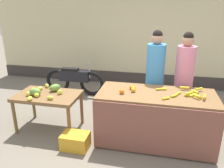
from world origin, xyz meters
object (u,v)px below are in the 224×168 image
parked_motorcycle (74,80)px  vendor_woman_blue_shirt (155,79)px  vendor_woman_pink_shirt (183,80)px  produce_crate (75,141)px  produce_sack (103,103)px

parked_motorcycle → vendor_woman_blue_shirt: bearing=-27.3°
vendor_woman_blue_shirt → vendor_woman_pink_shirt: (0.53, 0.05, -0.01)m
vendor_woman_pink_shirt → parked_motorcycle: vendor_woman_pink_shirt is taller
produce_crate → parked_motorcycle: bearing=111.6°
vendor_woman_pink_shirt → produce_crate: (-1.73, -1.22, -0.78)m
vendor_woman_pink_shirt → parked_motorcycle: bearing=158.6°
produce_crate → produce_sack: size_ratio=0.88×
vendor_woman_blue_shirt → produce_sack: size_ratio=3.65×
vendor_woman_pink_shirt → parked_motorcycle: 2.86m
vendor_woman_pink_shirt → vendor_woman_blue_shirt: bearing=-175.0°
parked_motorcycle → produce_sack: parked_motorcycle is taller
vendor_woman_pink_shirt → produce_crate: bearing=-144.9°
vendor_woman_blue_shirt → parked_motorcycle: bearing=152.7°
vendor_woman_blue_shirt → produce_sack: (-1.07, 0.15, -0.67)m
vendor_woman_pink_shirt → produce_sack: bearing=176.3°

